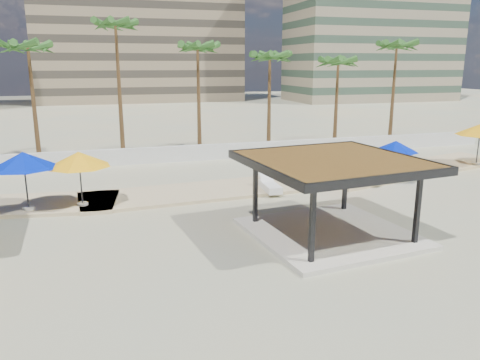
# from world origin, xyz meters

# --- Properties ---
(ground) EXTENTS (200.00, 200.00, 0.00)m
(ground) POSITION_xyz_m (0.00, 0.00, 0.00)
(ground) COLOR tan
(ground) RESTS_ON ground
(promenade) EXTENTS (44.45, 7.97, 0.24)m
(promenade) POSITION_xyz_m (2.00, 7.67, 0.06)
(promenade) COLOR #C6B284
(promenade) RESTS_ON ground
(boundary_wall) EXTENTS (56.00, 0.30, 1.20)m
(boundary_wall) POSITION_xyz_m (0.00, 16.00, 0.60)
(boundary_wall) COLOR silver
(boundary_wall) RESTS_ON ground
(building_mid) EXTENTS (38.00, 16.00, 30.40)m
(building_mid) POSITION_xyz_m (4.00, 78.00, 14.27)
(building_mid) COLOR #847259
(building_mid) RESTS_ON ground
(building_east) EXTENTS (32.00, 15.00, 36.40)m
(building_east) POSITION_xyz_m (48.00, 66.00, 17.27)
(building_east) COLOR gray
(building_east) RESTS_ON ground
(pavilion_central) EXTENTS (7.33, 7.33, 3.38)m
(pavilion_central) POSITION_xyz_m (4.45, -1.28, 2.02)
(pavilion_central) COLOR beige
(pavilion_central) RESTS_ON ground
(umbrella_b) EXTENTS (3.89, 3.89, 2.74)m
(umbrella_b) POSITION_xyz_m (-5.74, 5.80, 2.54)
(umbrella_b) COLOR beige
(umbrella_b) RESTS_ON promenade
(umbrella_c) EXTENTS (3.49, 3.49, 2.53)m
(umbrella_c) POSITION_xyz_m (8.99, 5.88, 2.35)
(umbrella_c) COLOR beige
(umbrella_c) RESTS_ON promenade
(umbrella_d) EXTENTS (2.82, 2.82, 2.44)m
(umbrella_d) POSITION_xyz_m (12.45, 5.80, 2.27)
(umbrella_d) COLOR beige
(umbrella_d) RESTS_ON promenade
(umbrella_e) EXTENTS (3.40, 3.40, 2.90)m
(umbrella_e) POSITION_xyz_m (20.79, 8.01, 2.68)
(umbrella_e) COLOR beige
(umbrella_e) RESTS_ON promenade
(umbrella_f) EXTENTS (3.75, 3.75, 2.87)m
(umbrella_f) POSITION_xyz_m (-8.26, 5.80, 2.64)
(umbrella_f) COLOR beige
(umbrella_f) RESTS_ON promenade
(lounger_b) EXTENTS (0.90, 2.39, 0.89)m
(lounger_b) POSITION_xyz_m (4.38, 5.85, 0.39)
(lounger_b) COLOR white
(lounger_b) RESTS_ON promenade
(lounger_c) EXTENTS (1.08, 1.95, 0.70)m
(lounger_c) POSITION_xyz_m (10.70, 5.84, 0.35)
(lounger_c) COLOR white
(lounger_c) RESTS_ON promenade
(lounger_d) EXTENTS (0.70, 2.05, 0.77)m
(lounger_d) POSITION_xyz_m (15.34, 8.67, 0.37)
(lounger_d) COLOR white
(lounger_d) RESTS_ON promenade
(palm_c) EXTENTS (3.00, 3.00, 9.10)m
(palm_c) POSITION_xyz_m (-9.00, 18.10, 7.95)
(palm_c) COLOR brown
(palm_c) RESTS_ON ground
(palm_d) EXTENTS (3.00, 3.00, 10.77)m
(palm_d) POSITION_xyz_m (-3.00, 18.90, 9.51)
(palm_d) COLOR brown
(palm_d) RESTS_ON ground
(palm_e) EXTENTS (3.00, 3.00, 9.19)m
(palm_e) POSITION_xyz_m (3.00, 18.40, 8.04)
(palm_e) COLOR brown
(palm_e) RESTS_ON ground
(palm_f) EXTENTS (3.00, 3.00, 8.52)m
(palm_f) POSITION_xyz_m (9.00, 18.60, 7.40)
(palm_f) COLOR brown
(palm_f) RESTS_ON ground
(palm_g) EXTENTS (3.00, 3.00, 8.13)m
(palm_g) POSITION_xyz_m (15.00, 18.20, 7.03)
(palm_g) COLOR brown
(palm_g) RESTS_ON ground
(palm_h) EXTENTS (3.00, 3.00, 9.52)m
(palm_h) POSITION_xyz_m (21.00, 18.80, 8.34)
(palm_h) COLOR brown
(palm_h) RESTS_ON ground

